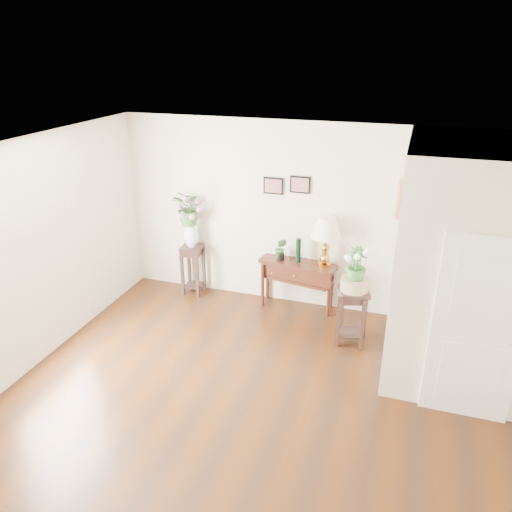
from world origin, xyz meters
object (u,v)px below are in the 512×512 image
at_px(plant_stand_b, 352,316).
at_px(console_table, 297,285).
at_px(table_lamp, 326,243).
at_px(plant_stand_a, 193,270).

bearing_deg(plant_stand_b, console_table, 141.79).
bearing_deg(table_lamp, plant_stand_a, -178.72).
bearing_deg(console_table, plant_stand_a, -168.52).
bearing_deg(plant_stand_b, table_lamp, 126.04).
height_order(table_lamp, plant_stand_b, table_lamp).
distance_m(console_table, table_lamp, 0.83).
distance_m(console_table, plant_stand_b, 1.19).
relative_size(console_table, plant_stand_a, 1.39).
relative_size(table_lamp, plant_stand_b, 0.95).
bearing_deg(console_table, plant_stand_b, -28.31).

